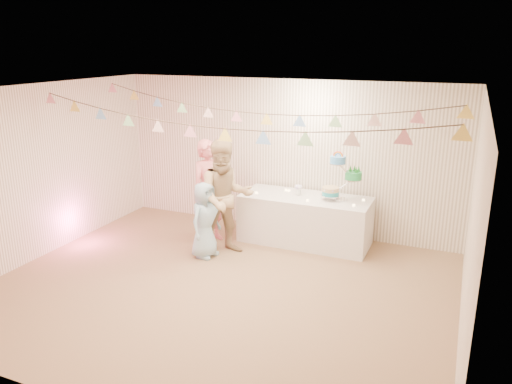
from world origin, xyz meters
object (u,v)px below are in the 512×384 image
at_px(person_adult_b, 226,198).
at_px(person_adult_a, 210,191).
at_px(cake_stand, 341,180).
at_px(person_child, 205,220).
at_px(table, 305,220).

bearing_deg(person_adult_b, person_adult_a, 103.12).
xyz_separation_m(cake_stand, person_adult_b, (-1.54, -0.94, -0.22)).
distance_m(cake_stand, person_adult_a, 2.12).
bearing_deg(person_adult_b, person_child, -172.03).
distance_m(person_adult_a, person_adult_b, 0.60).
bearing_deg(person_adult_a, person_adult_b, -97.59).
bearing_deg(person_adult_b, table, 2.68).
bearing_deg(table, person_adult_b, -138.14).
distance_m(table, person_adult_a, 1.62).
distance_m(table, person_child, 1.69).
bearing_deg(cake_stand, person_adult_a, -164.11).
relative_size(cake_stand, person_child, 0.62).
distance_m(cake_stand, person_child, 2.20).
xyz_separation_m(table, person_adult_a, (-1.47, -0.52, 0.46)).
bearing_deg(table, person_child, -137.06).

